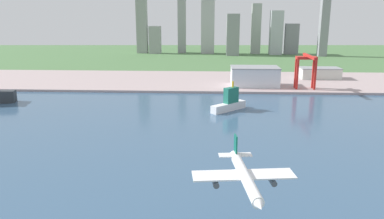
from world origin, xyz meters
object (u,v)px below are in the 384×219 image
object	(u,v)px
port_crane_red	(307,64)
warehouse_annex	(320,73)
ferry_boat	(230,102)
airplane_landing	(245,176)
warehouse_main	(255,76)

from	to	relation	value
port_crane_red	warehouse_annex	size ratio (longest dim) A/B	0.98
port_crane_red	ferry_boat	bearing A→B (deg)	-133.93
airplane_landing	port_crane_red	size ratio (longest dim) A/B	0.90
airplane_landing	warehouse_annex	distance (m)	373.75
ferry_boat	port_crane_red	world-z (taller)	port_crane_red
airplane_landing	ferry_boat	xyz separation A→B (m)	(4.23, 195.57, -20.19)
warehouse_main	airplane_landing	bearing A→B (deg)	-96.94
ferry_boat	warehouse_annex	distance (m)	196.56
airplane_landing	warehouse_main	distance (m)	301.05
ferry_boat	airplane_landing	bearing A→B (deg)	-91.24
airplane_landing	warehouse_main	world-z (taller)	airplane_landing
airplane_landing	warehouse_main	bearing A→B (deg)	83.06
airplane_landing	ferry_boat	world-z (taller)	airplane_landing
airplane_landing	port_crane_red	xyz separation A→B (m)	(88.03, 282.56, 1.66)
port_crane_red	warehouse_main	world-z (taller)	port_crane_red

